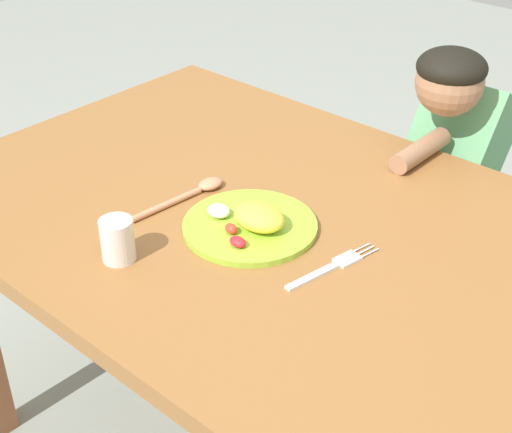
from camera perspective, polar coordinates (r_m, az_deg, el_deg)
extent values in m
cube|color=brown|center=(1.54, 0.33, -0.21)|extent=(1.38, 0.95, 0.04)
cube|color=#935636|center=(2.32, -4.47, 0.88)|extent=(0.06, 0.06, 0.71)
cylinder|color=#93BF33|center=(1.48, -0.46, -0.73)|extent=(0.26, 0.26, 0.01)
ellipsoid|color=yellow|center=(1.45, 0.23, -0.03)|extent=(0.11, 0.08, 0.05)
ellipsoid|color=red|center=(1.44, -1.89, -0.92)|extent=(0.03, 0.03, 0.02)
ellipsoid|color=red|center=(1.40, -1.38, -1.92)|extent=(0.04, 0.03, 0.02)
ellipsoid|color=silver|center=(1.49, -2.82, 0.43)|extent=(0.05, 0.04, 0.02)
cube|color=silver|center=(1.35, 4.32, -4.52)|extent=(0.04, 0.12, 0.01)
cube|color=silver|center=(1.40, 6.92, -3.22)|extent=(0.04, 0.05, 0.01)
cylinder|color=silver|center=(1.42, 8.59, -2.74)|extent=(0.01, 0.04, 0.00)
cylinder|color=silver|center=(1.43, 8.27, -2.54)|extent=(0.01, 0.04, 0.00)
cylinder|color=silver|center=(1.43, 7.96, -2.34)|extent=(0.01, 0.04, 0.00)
cylinder|color=tan|center=(1.55, -6.75, 0.91)|extent=(0.03, 0.17, 0.01)
ellipsoid|color=tan|center=(1.61, -3.48, 2.47)|extent=(0.05, 0.06, 0.02)
cylinder|color=silver|center=(1.39, -10.41, -1.76)|extent=(0.06, 0.06, 0.08)
cube|color=#3E4E64|center=(2.21, 14.36, -4.07)|extent=(0.19, 0.15, 0.57)
cube|color=#599966|center=(1.93, 14.81, 4.90)|extent=(0.20, 0.29, 0.34)
sphere|color=#9E7051|center=(1.78, 14.41, 9.79)|extent=(0.16, 0.16, 0.16)
ellipsoid|color=black|center=(1.77, 14.56, 10.83)|extent=(0.16, 0.16, 0.09)
cylinder|color=#9E7051|center=(1.76, 12.31, 4.90)|extent=(0.05, 0.19, 0.05)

